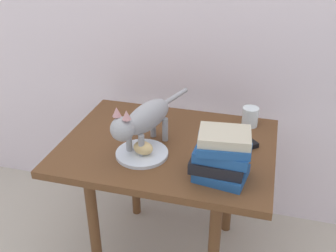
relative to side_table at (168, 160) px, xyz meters
The scene contains 8 objects.
back_panel 0.72m from the side_table, 90.00° to the left, with size 4.00×0.04×2.20m, color silver.
side_table is the anchor object (origin of this frame).
plate 0.16m from the side_table, 123.43° to the right, with size 0.20×0.20×0.01m, color silver.
bread_roll 0.18m from the side_table, 118.37° to the right, with size 0.08×0.06×0.05m, color #E0BC7A.
cat 0.24m from the side_table, 139.10° to the right, with size 0.19×0.46×0.23m.
book_stack 0.34m from the side_table, 35.62° to the right, with size 0.21×0.17×0.18m.
candle_jar 0.41m from the side_table, 38.46° to the left, with size 0.07×0.07×0.08m.
tv_remote 0.31m from the side_table, ahead, with size 0.15×0.04×0.02m, color black.
Camera 1 is at (0.36, -1.32, 1.45)m, focal length 42.07 mm.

